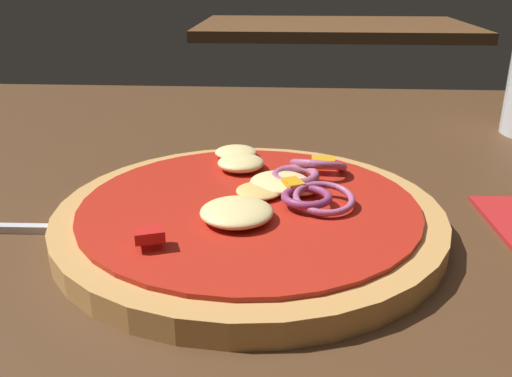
# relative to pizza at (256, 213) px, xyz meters

# --- Properties ---
(dining_table) EXTENTS (1.29, 0.84, 0.03)m
(dining_table) POSITION_rel_pizza_xyz_m (-0.00, 0.02, -0.03)
(dining_table) COLOR #4C301C
(dining_table) RESTS_ON ground
(pizza) EXTENTS (0.25, 0.25, 0.03)m
(pizza) POSITION_rel_pizza_xyz_m (0.00, 0.00, 0.00)
(pizza) COLOR tan
(pizza) RESTS_ON dining_table
(fork) EXTENTS (0.18, 0.02, 0.01)m
(fork) POSITION_rel_pizza_xyz_m (-0.15, -0.02, -0.01)
(fork) COLOR silver
(fork) RESTS_ON dining_table
(background_table) EXTENTS (0.81, 0.51, 0.03)m
(background_table) POSITION_rel_pizza_xyz_m (0.15, 1.41, -0.03)
(background_table) COLOR brown
(background_table) RESTS_ON ground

